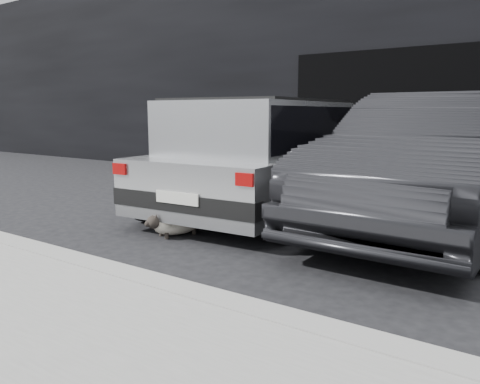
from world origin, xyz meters
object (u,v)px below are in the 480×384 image
Objects in this scene: cat_siamese at (173,224)px; second_car at (434,161)px; silver_hatchback at (266,151)px; cat_white at (201,211)px.

second_car is at bearing -115.67° from cat_siamese.
cat_white is (-0.26, -1.19, -0.71)m from silver_hatchback.
cat_siamese is 0.66m from cat_white.
second_car reaches higher than cat_white.
silver_hatchback is at bearing -171.69° from second_car.
second_car is at bearing 4.25° from silver_hatchback.
cat_siamese is 1.22× the size of cat_white.
second_car is at bearing 104.02° from cat_white.
silver_hatchback is 5.26× the size of cat_siamese.
cat_white is (-2.48, -1.48, -0.67)m from second_car.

